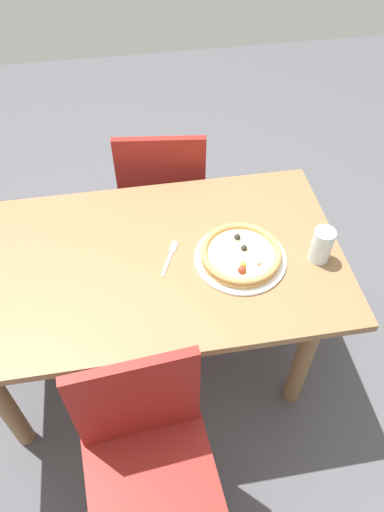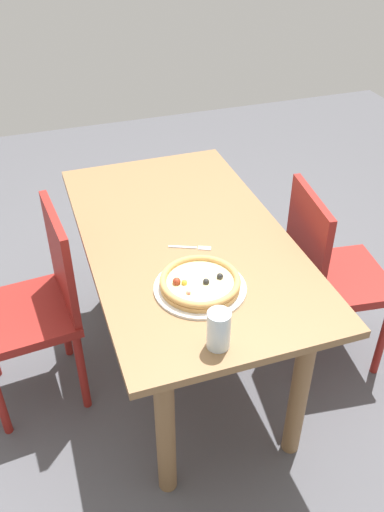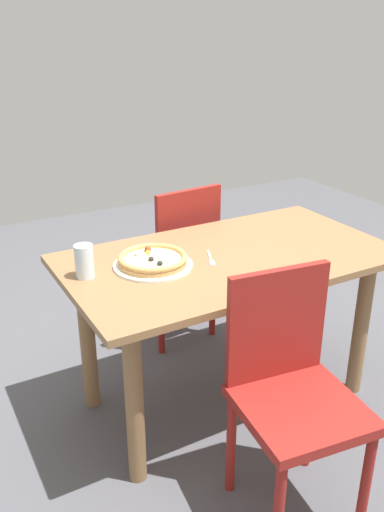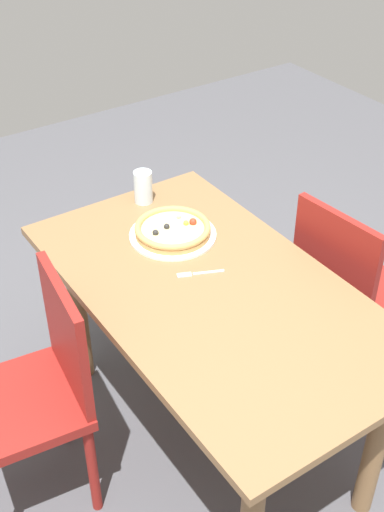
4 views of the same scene
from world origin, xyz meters
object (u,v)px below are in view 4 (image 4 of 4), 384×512
object	(u,v)px
chair_far	(38,389)
plate	(173,235)
chair_near	(348,290)
drinking_glass	(143,187)
pizza	(173,229)
fork	(196,274)
dining_table	(213,315)

from	to	relation	value
chair_far	plate	world-z (taller)	chair_far
chair_near	plate	bearing A→B (deg)	-130.78
plate	drinking_glass	world-z (taller)	drinking_glass
chair_far	pizza	distance (m)	0.75
pizza	fork	bearing A→B (deg)	166.51
chair_far	pizza	size ratio (longest dim) A/B	3.15
chair_near	drinking_glass	distance (m)	0.90
dining_table	fork	bearing A→B (deg)	2.45
dining_table	chair_near	distance (m)	0.62
chair_near	pizza	xyz separation A→B (m)	(0.40, 0.56, 0.27)
drinking_glass	pizza	bearing A→B (deg)	172.43
dining_table	pizza	size ratio (longest dim) A/B	4.99
dining_table	plate	size ratio (longest dim) A/B	4.35
dining_table	chair_far	xyz separation A→B (m)	(0.13, 0.61, -0.12)
dining_table	fork	xyz separation A→B (m)	(0.09, 0.00, 0.12)
chair_near	plate	xyz separation A→B (m)	(0.40, 0.56, 0.25)
dining_table	plate	bearing A→B (deg)	-9.04
pizza	chair_far	bearing A→B (deg)	107.00
chair_far	pizza	bearing A→B (deg)	-65.88
chair_near	chair_far	bearing A→B (deg)	-104.25
chair_far	plate	size ratio (longest dim) A/B	2.75
drinking_glass	plate	bearing A→B (deg)	172.35
dining_table	fork	size ratio (longest dim) A/B	8.97
chair_near	drinking_glass	xyz separation A→B (m)	(0.67, 0.52, 0.31)
chair_far	pizza	world-z (taller)	chair_far
chair_far	fork	xyz separation A→B (m)	(-0.04, -0.61, 0.24)
dining_table	pizza	bearing A→B (deg)	-9.11
chair_far	drinking_glass	xyz separation A→B (m)	(0.48, -0.70, 0.31)
pizza	drinking_glass	xyz separation A→B (m)	(0.27, -0.04, 0.04)
plate	chair_far	bearing A→B (deg)	107.00
chair_far	fork	world-z (taller)	chair_far
chair_far	drinking_glass	distance (m)	0.90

